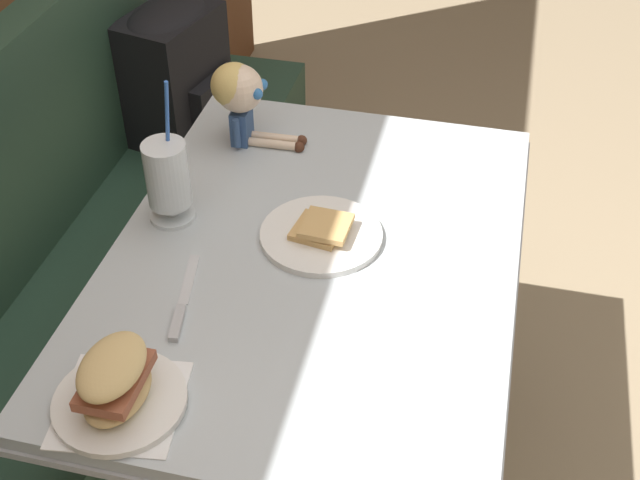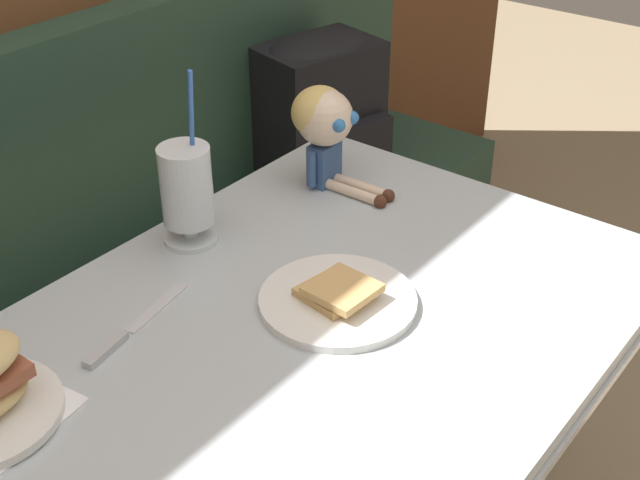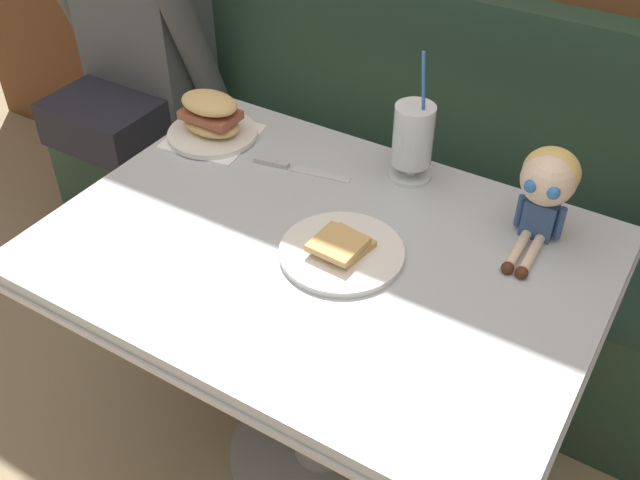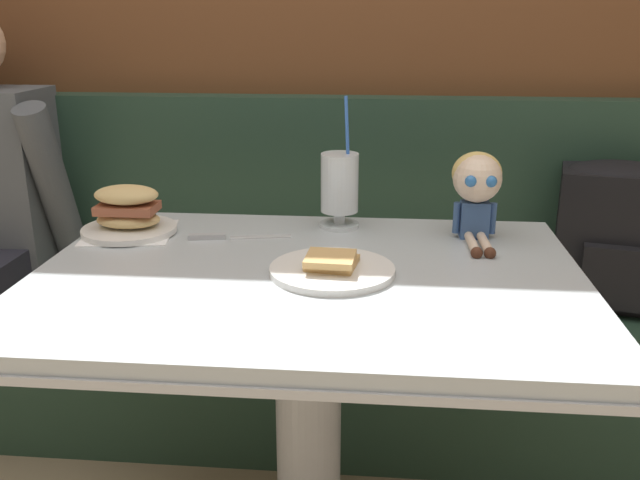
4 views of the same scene
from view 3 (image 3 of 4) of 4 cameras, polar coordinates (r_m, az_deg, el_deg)
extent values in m
cube|color=#233D2D|center=(2.21, 8.08, -2.30)|extent=(2.60, 0.48, 0.45)
cube|color=#233D2D|center=(2.08, 11.60, 11.10)|extent=(2.60, 0.10, 0.55)
cube|color=#B2BCC1|center=(1.49, 0.11, -0.89)|extent=(1.10, 0.80, 0.03)
cube|color=#B7BABF|center=(1.50, 0.11, -1.56)|extent=(1.11, 0.81, 0.02)
cylinder|color=#A5A8AD|center=(1.74, 0.10, -9.91)|extent=(0.14, 0.14, 0.65)
cylinder|color=gray|center=(2.01, 0.09, -16.35)|extent=(0.48, 0.48, 0.04)
cylinder|color=white|center=(1.45, 1.70, -0.98)|extent=(0.25, 0.25, 0.01)
cube|color=tan|center=(1.45, 1.82, -0.42)|extent=(0.11, 0.11, 0.01)
cube|color=tan|center=(1.42, 1.41, -0.30)|extent=(0.10, 0.10, 0.01)
cylinder|color=silver|center=(1.68, 6.99, 5.07)|extent=(0.10, 0.10, 0.01)
cylinder|color=silver|center=(1.67, 7.04, 5.63)|extent=(0.03, 0.03, 0.03)
cylinder|color=silver|center=(1.62, 7.28, 8.12)|extent=(0.09, 0.09, 0.14)
cylinder|color=brown|center=(1.63, 7.24, 7.75)|extent=(0.08, 0.08, 0.12)
cylinder|color=blue|center=(1.57, 8.07, 10.84)|extent=(0.02, 0.04, 0.22)
cube|color=white|center=(1.83, -8.35, 8.00)|extent=(0.23, 0.23, 0.00)
cylinder|color=white|center=(1.83, -8.37, 8.21)|extent=(0.22, 0.22, 0.01)
ellipsoid|color=tan|center=(1.82, -8.44, 8.87)|extent=(0.15, 0.10, 0.04)
cube|color=#995138|center=(1.80, -8.53, 9.63)|extent=(0.14, 0.09, 0.02)
ellipsoid|color=tan|center=(1.79, -8.63, 10.52)|extent=(0.15, 0.10, 0.04)
cube|color=silver|center=(1.68, 0.05, 5.12)|extent=(0.14, 0.05, 0.00)
cube|color=#B2B5BA|center=(1.71, -3.80, 6.06)|extent=(0.09, 0.03, 0.01)
cube|color=#385689|center=(1.54, 16.72, 1.63)|extent=(0.07, 0.04, 0.08)
sphere|color=beige|center=(1.49, 17.41, 4.59)|extent=(0.11, 0.11, 0.11)
ellipsoid|color=#D8B766|center=(1.49, 17.60, 5.07)|extent=(0.12, 0.11, 0.10)
sphere|color=#2D6BB2|center=(1.45, 16.09, 4.06)|extent=(0.03, 0.03, 0.03)
sphere|color=#2D6BB2|center=(1.44, 17.74, 3.52)|extent=(0.03, 0.03, 0.03)
cylinder|color=beige|center=(1.50, 15.13, -0.80)|extent=(0.02, 0.12, 0.02)
cylinder|color=beige|center=(1.50, 16.13, -1.14)|extent=(0.02, 0.12, 0.02)
sphere|color=#4C2819|center=(1.45, 14.41, -2.13)|extent=(0.03, 0.03, 0.03)
sphere|color=#4C2819|center=(1.45, 15.44, -2.49)|extent=(0.03, 0.03, 0.03)
cylinder|color=#385689|center=(1.54, 15.32, 2.23)|extent=(0.02, 0.02, 0.07)
cylinder|color=#385689|center=(1.53, 18.19, 1.28)|extent=(0.02, 0.02, 0.07)
cube|color=#4C5156|center=(2.46, -13.48, 15.75)|extent=(0.38, 0.24, 0.58)
cube|color=#23232D|center=(2.44, -15.53, 9.41)|extent=(0.34, 0.36, 0.14)
cylinder|color=#4C5156|center=(2.57, -18.29, 16.68)|extent=(0.09, 0.25, 0.48)
cylinder|color=#4C5156|center=(2.26, -10.02, 14.98)|extent=(0.09, 0.25, 0.48)
camera|label=1|loc=(1.93, -47.97, 33.41)|focal=46.77mm
camera|label=2|loc=(1.46, -50.30, 21.31)|focal=48.24mm
camera|label=4|loc=(0.71, -64.20, -31.84)|focal=38.69mm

